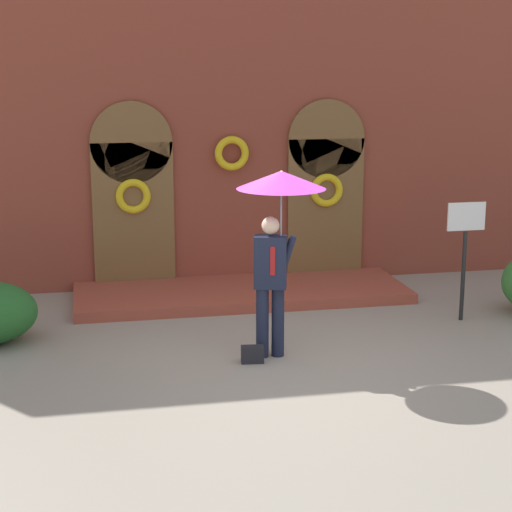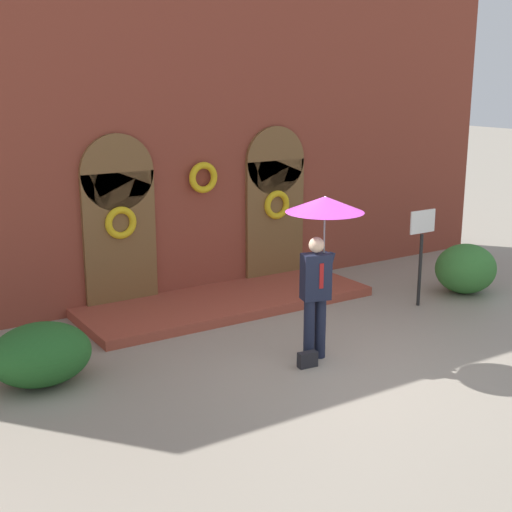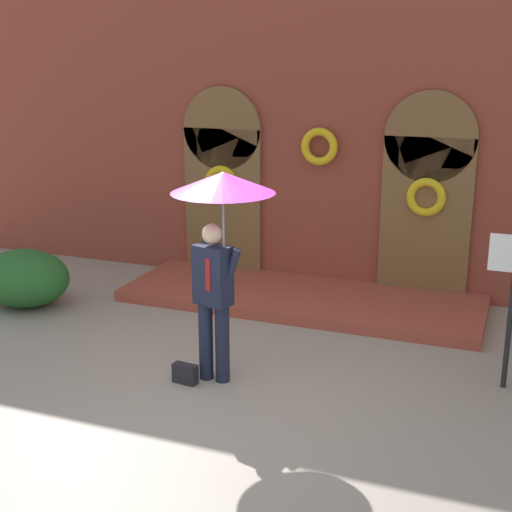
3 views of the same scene
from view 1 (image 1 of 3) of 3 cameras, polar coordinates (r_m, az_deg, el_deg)
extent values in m
plane|color=gray|center=(10.69, 2.04, -7.15)|extent=(80.00, 80.00, 0.00)
cube|color=brown|center=(14.18, -1.89, 9.42)|extent=(14.00, 0.50, 5.60)
cube|color=brown|center=(13.91, -8.16, 2.58)|extent=(1.30, 0.08, 2.40)
cylinder|color=brown|center=(13.75, -8.32, 7.50)|extent=(1.30, 0.08, 1.30)
cube|color=brown|center=(14.44, 4.63, 3.05)|extent=(1.30, 0.08, 2.40)
cylinder|color=brown|center=(14.29, 4.71, 7.80)|extent=(1.30, 0.08, 1.30)
torus|color=gold|center=(13.78, -8.19, 3.96)|extent=(0.56, 0.12, 0.56)
torus|color=gold|center=(14.32, 4.73, 4.38)|extent=(0.56, 0.12, 0.56)
torus|color=gold|center=(13.88, -1.62, 6.86)|extent=(0.56, 0.12, 0.56)
cube|color=#98402E|center=(13.51, -0.99, -2.47)|extent=(5.20, 1.80, 0.16)
cylinder|color=#191E33|center=(10.77, 0.43, -4.46)|extent=(0.16, 0.16, 0.90)
cylinder|color=#191E33|center=(10.81, 1.47, -4.40)|extent=(0.16, 0.16, 0.90)
cube|color=#191E33|center=(10.58, 0.96, -0.40)|extent=(0.45, 0.34, 0.66)
cube|color=#A51919|center=(10.45, 1.12, -0.35)|extent=(0.06, 0.03, 0.36)
sphere|color=beige|center=(10.49, 0.97, 2.05)|extent=(0.22, 0.22, 0.22)
cylinder|color=#191E33|center=(10.61, 2.13, 0.18)|extent=(0.22, 0.09, 0.46)
cylinder|color=gray|center=(10.52, 1.67, 1.86)|extent=(0.02, 0.02, 0.98)
cone|color=#992893|center=(10.42, 1.70, 5.10)|extent=(1.10, 1.10, 0.22)
cone|color=white|center=(10.42, 1.70, 5.18)|extent=(0.61, 0.61, 0.20)
cube|color=black|center=(10.66, -0.24, -6.58)|extent=(0.29, 0.15, 0.22)
cylinder|color=black|center=(12.59, 13.64, -1.32)|extent=(0.06, 0.06, 1.30)
cube|color=white|center=(12.41, 13.85, 2.58)|extent=(0.56, 0.03, 0.40)
camera|label=2|loc=(4.38, -69.75, 8.68)|focal=50.00mm
camera|label=3|loc=(6.28, 46.50, 7.80)|focal=50.00mm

